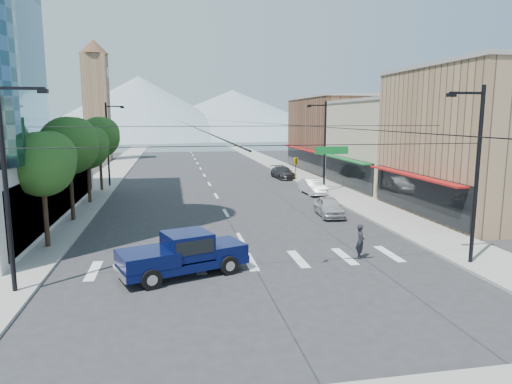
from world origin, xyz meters
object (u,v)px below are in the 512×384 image
pedestrian (360,241)px  parked_car_near (329,207)px  parked_car_far (283,172)px  pickup_truck (183,253)px  parked_car_mid (313,187)px

pedestrian → parked_car_near: 10.51m
pedestrian → parked_car_far: pedestrian is taller
pickup_truck → parked_car_near: (11.28, 11.31, -0.34)m
parked_car_mid → pickup_truck: bearing=-124.3°
pickup_truck → pedestrian: 9.43m
pickup_truck → parked_car_far: 35.65m
parked_car_near → pickup_truck: bearing=-130.0°
parked_car_far → parked_car_near: bearing=-99.8°
pickup_truck → pedestrian: pickup_truck is taller
pickup_truck → parked_car_mid: (13.08, 21.19, -0.33)m
parked_car_far → pedestrian: bearing=-101.7°
pedestrian → parked_car_mid: (3.71, 20.22, -0.19)m
pickup_truck → pedestrian: bearing=-13.9°
parked_car_near → pedestrian: bearing=-95.5°
pickup_truck → parked_car_mid: 24.91m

